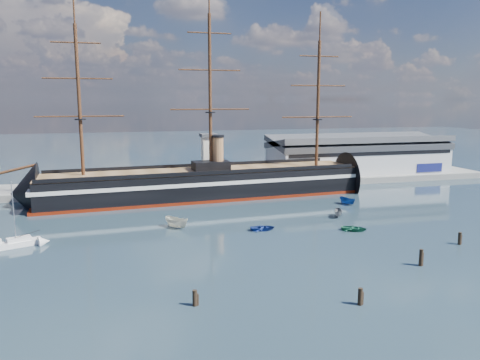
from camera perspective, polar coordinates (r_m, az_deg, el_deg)
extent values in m
plane|color=#20303B|center=(113.32, -1.94, -4.13)|extent=(600.00, 600.00, 0.00)
cube|color=slate|center=(149.84, -1.38, -0.69)|extent=(180.00, 18.00, 2.00)
cube|color=#B7BABC|center=(170.17, 14.18, 2.66)|extent=(62.00, 20.00, 10.00)
cube|color=#3F4247|center=(169.59, 14.26, 4.53)|extent=(63.00, 21.00, 2.00)
cube|color=silver|center=(144.04, -3.82, 2.49)|extent=(4.00, 4.00, 14.00)
cube|color=#3F4247|center=(143.29, -3.85, 5.46)|extent=(5.00, 5.00, 1.00)
cube|color=black|center=(131.42, -4.40, -0.43)|extent=(88.82, 21.41, 7.00)
cube|color=silver|center=(131.21, -4.41, 0.09)|extent=(90.83, 21.77, 1.00)
cube|color=#661807|center=(132.12, -4.38, -1.99)|extent=(90.83, 21.73, 0.90)
cone|color=black|center=(131.18, -24.78, -1.47)|extent=(14.94, 16.52, 15.68)
cone|color=black|center=(147.27, 13.66, 0.31)|extent=(11.95, 16.33, 15.68)
cube|color=brown|center=(130.83, -4.42, 1.12)|extent=(88.74, 20.13, 0.40)
cube|color=black|center=(131.01, -3.57, 1.76)|extent=(10.35, 6.61, 2.50)
cylinder|color=#A06E43|center=(130.98, -2.73, 3.31)|extent=(3.20, 3.20, 9.00)
cylinder|color=#381E0F|center=(127.33, -19.01, 9.06)|extent=(0.90, 0.90, 38.00)
cylinder|color=#381E0F|center=(129.74, -3.66, 10.45)|extent=(0.90, 0.90, 42.00)
cylinder|color=#381E0F|center=(139.74, 9.48, 9.06)|extent=(0.90, 0.90, 36.00)
cube|color=white|center=(97.98, -25.31, -7.01)|extent=(8.10, 4.89, 1.04)
cube|color=white|center=(97.76, -25.35, -6.54)|extent=(4.48, 3.02, 0.83)
cylinder|color=#B2B2B7|center=(96.56, -25.89, -3.47)|extent=(0.17, 0.17, 11.43)
imported|color=silver|center=(101.93, -7.69, -5.81)|extent=(7.55, 6.64, 2.97)
imported|color=navy|center=(99.37, 2.78, -6.14)|extent=(1.61, 3.39, 1.53)
imported|color=slate|center=(112.65, 11.88, -4.43)|extent=(5.95, 4.37, 2.25)
imported|color=#16563E|center=(101.71, 13.71, -6.04)|extent=(2.88, 3.45, 1.52)
imported|color=navy|center=(126.32, 12.96, -2.92)|extent=(6.27, 4.16, 2.35)
cylinder|color=black|center=(65.08, -5.52, -15.02)|extent=(0.64, 0.64, 2.90)
cylinder|color=black|center=(67.03, 14.40, -14.53)|extent=(0.64, 0.64, 3.06)
cylinder|color=black|center=(84.40, 21.14, -9.73)|extent=(0.64, 0.64, 3.55)
cylinder|color=black|center=(99.12, 25.16, -7.13)|extent=(0.64, 0.64, 3.10)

